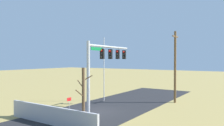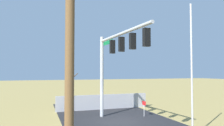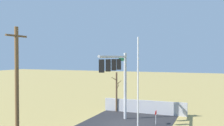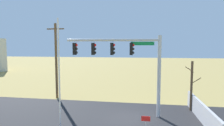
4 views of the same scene
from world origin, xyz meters
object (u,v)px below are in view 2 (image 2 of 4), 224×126
object	(u,v)px
signal_mast	(114,56)
bare_tree	(71,87)
flagpole	(192,70)
open_sign	(144,105)
utility_pole	(70,51)

from	to	relation	value
signal_mast	bare_tree	xyz separation A→B (m)	(5.40, 2.17, -2.47)
flagpole	open_sign	size ratio (longest dim) A/B	6.10
flagpole	bare_tree	bearing A→B (deg)	28.22
utility_pole	flagpole	bearing A→B (deg)	-63.06
utility_pole	open_sign	world-z (taller)	utility_pole
signal_mast	flagpole	size ratio (longest dim) A/B	1.00
open_sign	signal_mast	bearing A→B (deg)	114.06
signal_mast	flagpole	xyz separation A→B (m)	(-4.34, -3.05, -0.98)
bare_tree	open_sign	distance (m)	6.75
open_sign	flagpole	bearing A→B (deg)	179.68
signal_mast	open_sign	xyz separation A→B (m)	(1.38, -3.09, -3.79)
open_sign	utility_pole	bearing A→B (deg)	142.30
flagpole	utility_pole	size ratio (longest dim) A/B	0.92
flagpole	open_sign	world-z (taller)	flagpole
signal_mast	utility_pole	distance (m)	9.04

